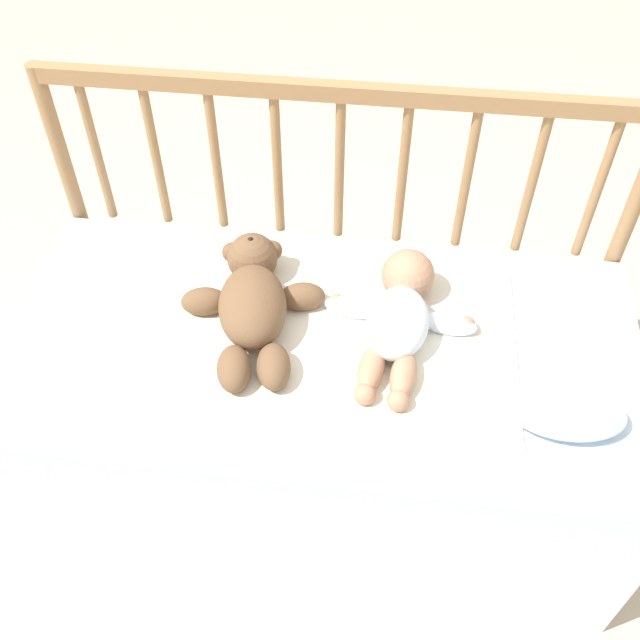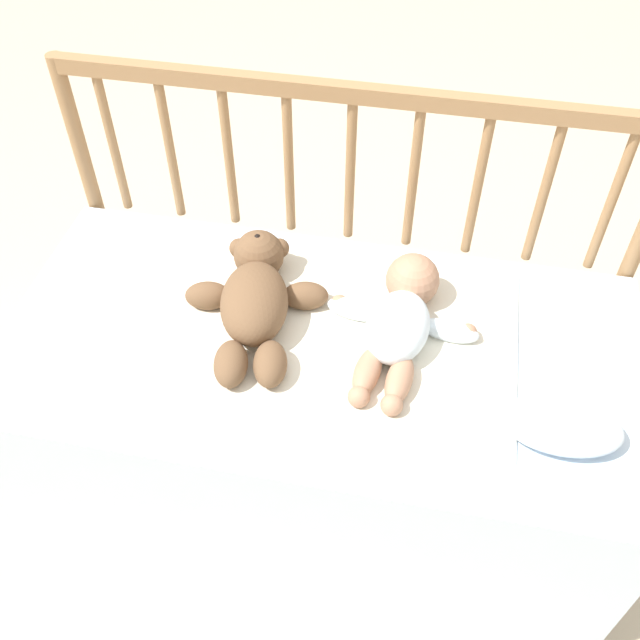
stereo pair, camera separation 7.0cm
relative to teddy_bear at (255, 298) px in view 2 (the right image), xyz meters
name	(u,v)px [view 2 (the right image)]	position (x,y,z in m)	size (l,w,h in m)	color
ground_plane	(319,469)	(0.15, -0.05, -0.55)	(12.00, 12.00, 0.00)	#C6B293
crib_mattress	(319,413)	(0.15, -0.05, -0.30)	(1.33, 0.66, 0.50)	silver
crib_rail	(350,189)	(0.15, 0.30, 0.08)	(1.33, 0.04, 0.89)	#997047
blanket	(326,332)	(0.16, -0.02, -0.05)	(0.79, 0.50, 0.01)	silver
teddy_bear	(255,298)	(0.00, 0.00, 0.00)	(0.31, 0.41, 0.12)	brown
baby	(400,320)	(0.31, 0.00, -0.01)	(0.33, 0.39, 0.12)	white
small_pillow	(562,426)	(0.63, -0.19, -0.02)	(0.22, 0.13, 0.06)	silver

